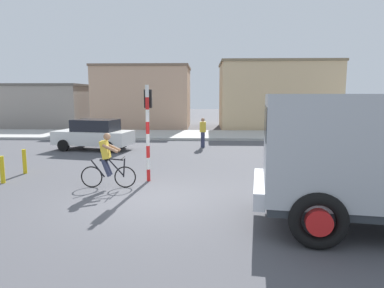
% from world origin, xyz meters
% --- Properties ---
extents(ground_plane, '(120.00, 120.00, 0.00)m').
position_xyz_m(ground_plane, '(0.00, 0.00, 0.00)').
color(ground_plane, '#4C4C51').
extents(sidewalk_far, '(80.00, 5.00, 0.16)m').
position_xyz_m(sidewalk_far, '(0.00, 14.76, 0.08)').
color(sidewalk_far, '#ADADA8').
rests_on(sidewalk_far, ground).
extents(cyclist, '(1.73, 0.50, 1.72)m').
position_xyz_m(cyclist, '(-1.63, 1.16, 0.86)').
color(cyclist, black).
rests_on(cyclist, ground).
extents(traffic_light_pole, '(0.24, 0.43, 3.20)m').
position_xyz_m(traffic_light_pole, '(-0.51, 2.11, 2.07)').
color(traffic_light_pole, red).
rests_on(traffic_light_pole, ground).
extents(car_red_near, '(4.25, 2.44, 1.60)m').
position_xyz_m(car_red_near, '(-4.44, 8.53, 0.82)').
color(car_red_near, white).
rests_on(car_red_near, ground).
extents(car_white_mid, '(4.06, 1.99, 1.60)m').
position_xyz_m(car_white_mid, '(7.79, 8.37, 0.82)').
color(car_white_mid, white).
rests_on(car_white_mid, ground).
extents(pedestrian_near_kerb, '(0.34, 0.22, 1.62)m').
position_xyz_m(pedestrian_near_kerb, '(1.27, 9.53, 0.85)').
color(pedestrian_near_kerb, '#2D334C').
rests_on(pedestrian_near_kerb, ground).
extents(bollard_near, '(0.14, 0.14, 0.90)m').
position_xyz_m(bollard_near, '(-5.25, 1.57, 0.45)').
color(bollard_near, gold).
rests_on(bollard_near, ground).
extents(bollard_far, '(0.14, 0.14, 0.90)m').
position_xyz_m(bollard_far, '(-5.25, 2.97, 0.45)').
color(bollard_far, gold).
rests_on(bollard_far, ground).
extents(building_corner_left, '(8.67, 6.92, 3.80)m').
position_xyz_m(building_corner_left, '(-13.64, 22.14, 1.90)').
color(building_corner_left, '#9E9389').
rests_on(building_corner_left, ground).
extents(building_mid_block, '(8.05, 5.73, 5.32)m').
position_xyz_m(building_mid_block, '(-3.99, 21.10, 2.67)').
color(building_mid_block, tan).
rests_on(building_mid_block, ground).
extents(building_corner_right, '(9.49, 6.46, 5.60)m').
position_xyz_m(building_corner_right, '(7.38, 20.74, 2.80)').
color(building_corner_right, '#D1B284').
rests_on(building_corner_right, ground).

